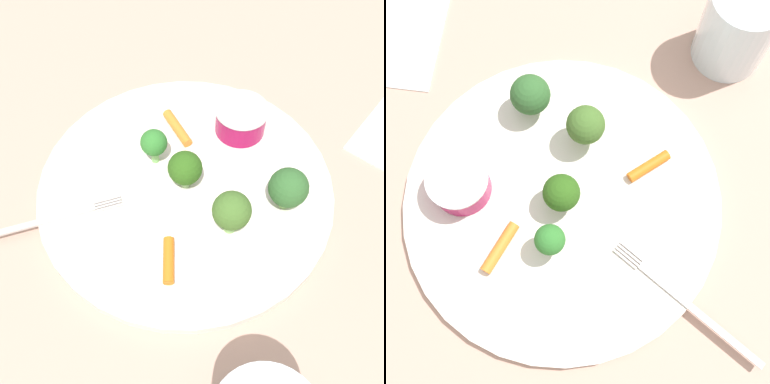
# 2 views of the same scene
# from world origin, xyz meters

# --- Properties ---
(ground_plane) EXTENTS (2.40, 2.40, 0.00)m
(ground_plane) POSITION_xyz_m (0.00, 0.00, 0.00)
(ground_plane) COLOR tan
(plate) EXTENTS (0.32, 0.32, 0.01)m
(plate) POSITION_xyz_m (0.00, 0.00, 0.01)
(plate) COLOR silver
(plate) RESTS_ON ground_plane
(sauce_cup) EXTENTS (0.06, 0.06, 0.03)m
(sauce_cup) POSITION_xyz_m (-0.09, 0.03, 0.03)
(sauce_cup) COLOR #9D0D45
(sauce_cup) RESTS_ON plate
(broccoli_floret_0) EXTENTS (0.04, 0.04, 0.05)m
(broccoli_floret_0) POSITION_xyz_m (-0.00, 0.00, 0.04)
(broccoli_floret_0) COLOR #8FB272
(broccoli_floret_0) RESTS_ON plate
(broccoli_floret_1) EXTENTS (0.04, 0.04, 0.05)m
(broccoli_floret_1) POSITION_xyz_m (-0.01, 0.11, 0.04)
(broccoli_floret_1) COLOR #85BD5E
(broccoli_floret_1) RESTS_ON plate
(broccoli_floret_2) EXTENTS (0.03, 0.03, 0.05)m
(broccoli_floret_2) POSITION_xyz_m (-0.02, -0.04, 0.04)
(broccoli_floret_2) COLOR #7FC067
(broccoli_floret_2) RESTS_ON plate
(broccoli_floret_3) EXTENTS (0.04, 0.04, 0.05)m
(broccoli_floret_3) POSITION_xyz_m (0.04, 0.06, 0.05)
(broccoli_floret_3) COLOR #8CC16B
(broccoli_floret_3) RESTS_ON plate
(carrot_stick_0) EXTENTS (0.04, 0.05, 0.01)m
(carrot_stick_0) POSITION_xyz_m (-0.07, -0.03, 0.02)
(carrot_stick_0) COLOR orange
(carrot_stick_0) RESTS_ON plate
(carrot_stick_1) EXTENTS (0.05, 0.03, 0.01)m
(carrot_stick_1) POSITION_xyz_m (0.09, 0.01, 0.02)
(carrot_stick_1) COLOR orange
(carrot_stick_1) RESTS_ON plate
(fork) EXTENTS (0.11, 0.14, 0.00)m
(fork) POSITION_xyz_m (0.09, -0.12, 0.01)
(fork) COLOR beige
(fork) RESTS_ON plate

